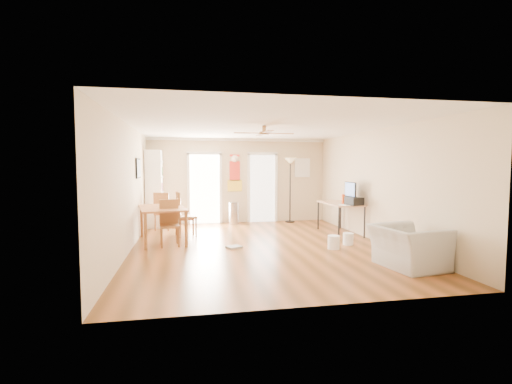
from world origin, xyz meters
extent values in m
plane|color=brown|center=(0.00, 0.00, 0.00)|extent=(7.00, 7.00, 0.00)
cube|color=red|center=(-0.13, 3.48, 1.55)|extent=(0.46, 0.03, 1.10)
cube|color=white|center=(2.05, 3.47, 1.70)|extent=(0.50, 0.04, 0.60)
cube|color=black|center=(-2.73, 1.40, 1.70)|extent=(0.04, 0.66, 0.48)
cylinder|color=#ADADB0|center=(-0.20, 3.18, 0.33)|extent=(0.37, 0.37, 0.66)
cube|color=silver|center=(2.20, 0.57, 0.80)|extent=(0.16, 0.38, 0.01)
cube|color=black|center=(2.45, 0.57, 0.89)|extent=(0.39, 0.43, 0.19)
cylinder|color=#DE4513|center=(2.30, 0.87, 0.92)|extent=(0.09, 0.09, 0.25)
cylinder|color=white|center=(1.93, -0.23, 0.13)|extent=(0.29, 0.29, 0.27)
cylinder|color=white|center=(1.46, -0.55, 0.14)|extent=(0.26, 0.26, 0.29)
cube|color=#A3A49E|center=(-0.61, -0.07, 0.02)|extent=(0.38, 0.34, 0.04)
imported|color=#AEAEA8|center=(2.15, -2.14, 0.36)|extent=(1.11, 1.23, 0.72)
camera|label=1|loc=(-1.58, -7.74, 1.75)|focal=25.62mm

